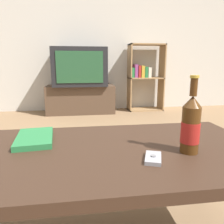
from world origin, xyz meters
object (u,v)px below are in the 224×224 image
at_px(bookshelf, 144,76).
at_px(beer_bottle, 191,125).
at_px(television, 80,67).
at_px(cell_phone, 153,158).
at_px(table_book, 35,138).
at_px(tv_stand, 81,99).

xyz_separation_m(bookshelf, beer_bottle, (-0.66, -2.89, -0.02)).
xyz_separation_m(television, cell_phone, (0.25, -2.86, -0.27)).
distance_m(television, cell_phone, 2.88).
height_order(beer_bottle, table_book, beer_bottle).
distance_m(tv_stand, cell_phone, 2.88).
relative_size(bookshelf, beer_bottle, 3.78).
bearing_deg(cell_phone, tv_stand, 115.17).
height_order(bookshelf, table_book, bookshelf).
height_order(television, beer_bottle, television).
bearing_deg(bookshelf, television, -175.86).
relative_size(bookshelf, table_book, 4.25).
relative_size(tv_stand, bookshelf, 0.97).
height_order(beer_bottle, cell_phone, beer_bottle).
bearing_deg(cell_phone, beer_bottle, 37.39).
height_order(bookshelf, beer_bottle, bookshelf).
bearing_deg(television, bookshelf, 4.14).
bearing_deg(tv_stand, table_book, -94.43).
bearing_deg(television, beer_bottle, -81.69).
xyz_separation_m(bookshelf, cell_phone, (-0.82, -2.94, -0.12)).
height_order(television, bookshelf, bookshelf).
distance_m(television, table_book, 2.62).
bearing_deg(bookshelf, cell_phone, -105.58).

